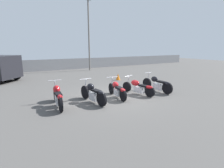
% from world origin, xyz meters
% --- Properties ---
extents(ground_plane, '(60.00, 60.00, 0.00)m').
position_xyz_m(ground_plane, '(0.00, 0.00, 0.00)').
color(ground_plane, '#514F4C').
extents(fence_back, '(40.00, 0.04, 1.21)m').
position_xyz_m(fence_back, '(0.00, 12.08, 0.61)').
color(fence_back, gray).
rests_on(fence_back, ground_plane).
extents(light_pole_right, '(0.70, 0.35, 7.41)m').
position_xyz_m(light_pole_right, '(3.11, 10.24, 4.38)').
color(light_pole_right, slate).
rests_on(light_pole_right, ground_plane).
extents(motorcycle_slot_0, '(0.58, 2.19, 1.04)m').
position_xyz_m(motorcycle_slot_0, '(-2.81, -0.06, 0.45)').
color(motorcycle_slot_0, black).
rests_on(motorcycle_slot_0, ground_plane).
extents(motorcycle_slot_1, '(0.62, 2.10, 1.03)m').
position_xyz_m(motorcycle_slot_1, '(-1.28, -0.34, 0.44)').
color(motorcycle_slot_1, black).
rests_on(motorcycle_slot_1, ground_plane).
extents(motorcycle_slot_2, '(0.64, 2.03, 0.96)m').
position_xyz_m(motorcycle_slot_2, '(0.11, -0.21, 0.41)').
color(motorcycle_slot_2, black).
rests_on(motorcycle_slot_2, ground_plane).
extents(motorcycle_slot_3, '(0.77, 2.09, 0.93)m').
position_xyz_m(motorcycle_slot_3, '(1.42, -0.28, 0.40)').
color(motorcycle_slot_3, black).
rests_on(motorcycle_slot_3, ground_plane).
extents(motorcycle_slot_4, '(0.57, 2.21, 1.02)m').
position_xyz_m(motorcycle_slot_4, '(2.75, -0.33, 0.43)').
color(motorcycle_slot_4, black).
rests_on(motorcycle_slot_4, ground_plane).
extents(traffic_cone_near, '(0.33, 0.33, 0.51)m').
position_xyz_m(traffic_cone_near, '(2.70, 3.79, 0.26)').
color(traffic_cone_near, orange).
rests_on(traffic_cone_near, ground_plane).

